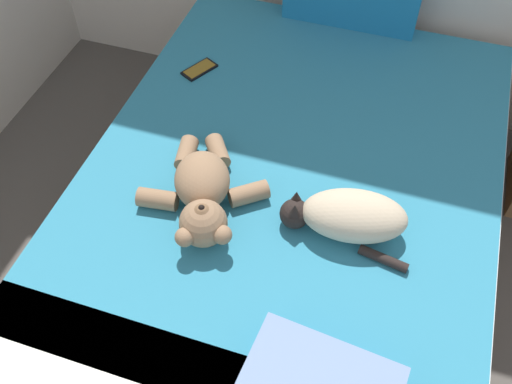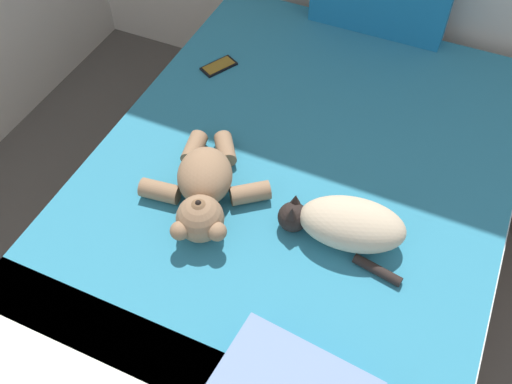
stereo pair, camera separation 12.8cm
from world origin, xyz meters
TOP-DOWN VIEW (x-y plane):
  - bed at (1.59, 3.11)m, footprint 1.51×2.08m
  - cat at (1.83, 2.93)m, footprint 0.44×0.25m
  - teddy_bear at (1.36, 2.87)m, footprint 0.43×0.52m
  - cell_phone at (1.07, 3.54)m, footprint 0.13×0.16m

SIDE VIEW (x-z plane):
  - bed at x=1.59m, z-range 0.00..0.54m
  - cell_phone at x=1.07m, z-range 0.54..0.55m
  - cat at x=1.83m, z-range 0.54..0.69m
  - teddy_bear at x=1.36m, z-range 0.53..0.70m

